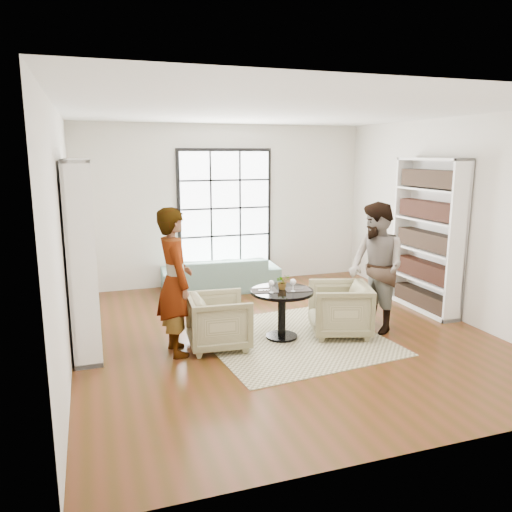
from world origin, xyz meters
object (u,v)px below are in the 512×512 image
object	(u,v)px
sofa	(220,274)
armchair_right	(339,309)
armchair_left	(219,321)
person_right	(376,268)
person_left	(175,282)
pedestal_table	(282,303)
flower_centerpiece	(283,282)
wine_glass_left	(271,284)
wine_glass_right	(293,282)

from	to	relation	value
sofa	armchair_right	world-z (taller)	armchair_right
armchair_left	person_right	world-z (taller)	person_right
armchair_right	person_right	size ratio (longest dim) A/B	0.44
armchair_left	person_left	distance (m)	0.79
sofa	armchair_left	size ratio (longest dim) A/B	2.73
pedestal_table	flower_centerpiece	world-z (taller)	flower_centerpiece
wine_glass_left	person_left	bearing A→B (deg)	178.90
armchair_left	person_right	bearing A→B (deg)	-87.50
sofa	armchair_right	distance (m)	2.91
armchair_left	person_left	world-z (taller)	person_left
wine_glass_right	flower_centerpiece	xyz separation A→B (m)	(-0.09, 0.16, -0.02)
person_right	armchair_left	bearing A→B (deg)	-94.94
armchair_left	flower_centerpiece	size ratio (longest dim) A/B	3.74
armchair_left	wine_glass_left	xyz separation A→B (m)	(0.71, -0.02, 0.45)
sofa	wine_glass_right	world-z (taller)	wine_glass_right
armchair_left	wine_glass_left	bearing A→B (deg)	-87.69
person_left	flower_centerpiece	xyz separation A→B (m)	(1.46, 0.10, -0.14)
armchair_left	person_right	xyz separation A→B (m)	(2.24, -0.07, 0.56)
sofa	person_right	xyz separation A→B (m)	(1.54, -2.74, 0.60)
person_left	wine_glass_left	bearing A→B (deg)	-96.27
pedestal_table	wine_glass_right	distance (m)	0.35
wine_glass_right	flower_centerpiece	world-z (taller)	flower_centerpiece
sofa	person_left	distance (m)	3.01
armchair_right	wine_glass_left	distance (m)	1.08
person_left	flower_centerpiece	world-z (taller)	person_left
person_right	flower_centerpiece	world-z (taller)	person_right
armchair_left	pedestal_table	bearing A→B (deg)	-82.74
wine_glass_left	wine_glass_right	xyz separation A→B (m)	(0.29, -0.04, 0.00)
person_right	armchair_right	bearing A→B (deg)	-93.17
sofa	person_right	world-z (taller)	person_right
sofa	person_right	bearing A→B (deg)	123.36
person_left	armchair_left	bearing A→B (deg)	-95.17
sofa	flower_centerpiece	world-z (taller)	flower_centerpiece
armchair_right	flower_centerpiece	distance (m)	0.90
armchair_right	person_left	bearing A→B (deg)	-74.40
sofa	armchair_right	bearing A→B (deg)	113.87
person_left	person_right	distance (m)	2.79
person_right	person_left	bearing A→B (deg)	-94.59
armchair_left	person_left	size ratio (longest dim) A/B	0.42
pedestal_table	sofa	world-z (taller)	pedestal_table
armchair_right	pedestal_table	bearing A→B (deg)	-80.77
sofa	flower_centerpiece	xyz separation A→B (m)	(0.20, -2.57, 0.47)
pedestal_table	wine_glass_right	xyz separation A→B (m)	(0.11, -0.11, 0.31)
pedestal_table	wine_glass_right	world-z (taller)	wine_glass_right
armchair_right	wine_glass_right	size ratio (longest dim) A/B	4.57
pedestal_table	person_right	distance (m)	1.43
person_right	flower_centerpiece	size ratio (longest dim) A/B	8.81
sofa	armchair_left	xyz separation A→B (m)	(-0.71, -2.67, 0.04)
sofa	person_right	distance (m)	3.20
flower_centerpiece	armchair_right	bearing A→B (deg)	-12.16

